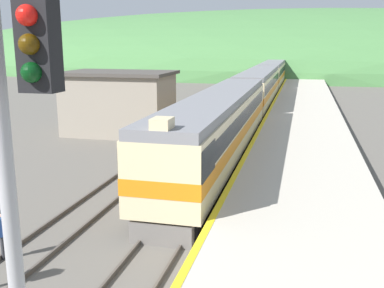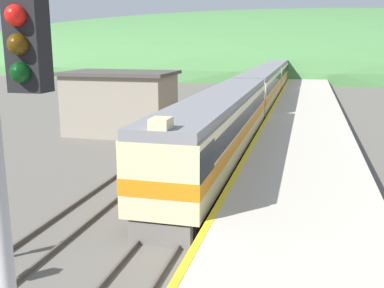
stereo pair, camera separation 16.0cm
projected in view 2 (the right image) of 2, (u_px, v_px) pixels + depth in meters
name	position (u px, v px, depth m)	size (l,w,h in m)	color
track_main	(276.00, 88.00, 66.95)	(1.52, 180.00, 0.16)	#4C443D
track_siding	(250.00, 87.00, 67.89)	(1.52, 180.00, 0.16)	#4C443D
platform	(306.00, 103.00, 46.86)	(5.95, 140.00, 1.02)	#BCB5A5
distant_hills	(290.00, 68.00, 117.92)	(219.12, 98.61, 29.56)	#477A42
station_shed	(121.00, 103.00, 33.19)	(7.96, 5.19, 4.63)	gray
express_train_lead_car	(219.00, 127.00, 24.59)	(2.86, 21.68, 4.31)	black
carriage_second	(261.00, 88.00, 45.54)	(2.85, 20.45, 3.95)	black
carriage_third	(276.00, 74.00, 65.69)	(2.85, 20.45, 3.95)	black
track_worker	(4.00, 231.00, 14.08)	(0.42, 0.39, 1.62)	#2D2D33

